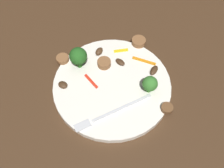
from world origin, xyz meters
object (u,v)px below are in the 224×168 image
Objects in this scene: sausage_slice_0 at (63,59)px; pepper_strip_2 at (144,61)px; sausage_slice_2 at (139,42)px; mushroom_3 at (120,62)px; mushroom_0 at (99,51)px; sausage_slice_3 at (167,108)px; mushroom_1 at (63,85)px; pepper_strip_1 at (91,81)px; pepper_strip_0 at (121,51)px; fork at (107,114)px; broccoli_floret_0 at (78,56)px; sausage_slice_1 at (105,63)px; broccoli_floret_1 at (150,84)px; plate at (112,86)px; mushroom_2 at (154,70)px.

pepper_strip_2 is at bearing 159.65° from sausage_slice_0.
mushroom_3 is at bearing 33.90° from sausage_slice_2.
mushroom_3 is 0.45× the size of pepper_strip_2.
sausage_slice_3 is at bearing 114.68° from mushroom_0.
mushroom_1 is 0.50× the size of pepper_strip_1.
mushroom_0 reaches higher than pepper_strip_0.
sausage_slice_0 is at bearing -80.04° from fork.
pepper_strip_0 is (-0.11, -0.01, -0.04)m from broccoli_floret_0.
mushroom_1 is at bearing 13.54° from sausage_slice_1.
broccoli_floret_0 is at bearing 5.73° from pepper_strip_0.
broccoli_floret_1 reaches higher than sausage_slice_0.
fork is 6.77× the size of mushroom_3.
mushroom_0 is 0.06m from mushroom_3.
mushroom_1 reaches higher than plate.
mushroom_2 reaches higher than pepper_strip_1.
sausage_slice_2 reaches higher than mushroom_3.
pepper_strip_0 is (-0.05, -0.03, -0.01)m from sausage_slice_1.
fork is 3.02× the size of pepper_strip_2.
broccoli_floret_0 reaches higher than pepper_strip_1.
pepper_strip_2 is at bearing -148.40° from fork.
mushroom_3 is at bearing 156.91° from sausage_slice_0.
pepper_strip_1 is (0.01, -0.09, 0.00)m from fork.
sausage_slice_3 is (-0.02, 0.06, -0.02)m from broccoli_floret_1.
broccoli_floret_0 is (0.06, -0.07, 0.05)m from plate.
mushroom_3 is at bearing 168.02° from sausage_slice_1.
fork is at bearing 73.75° from sausage_slice_1.
sausage_slice_2 is at bearing -163.42° from mushroom_1.
pepper_strip_0 is 0.12m from pepper_strip_1.
pepper_strip_2 is (-0.10, -0.04, 0.01)m from plate.
sausage_slice_3 is (-0.09, 0.10, 0.01)m from plate.
sausage_slice_0 reaches higher than pepper_strip_1.
mushroom_1 is 0.86× the size of mushroom_3.
pepper_strip_1 is (-0.06, 0.01, -0.00)m from mushroom_1.
pepper_strip_2 is at bearing -106.01° from broccoli_floret_1.
broccoli_floret_1 is 1.53× the size of sausage_slice_0.
broccoli_floret_0 is (0.02, -0.15, 0.04)m from fork.
pepper_strip_2 is (-0.06, 0.01, -0.00)m from mushroom_3.
plate is at bearing 153.41° from pepper_strip_1.
pepper_strip_1 is 0.78× the size of pepper_strip_2.
mushroom_3 reaches higher than plate.
sausage_slice_2 is 0.99× the size of pepper_strip_0.
mushroom_0 is (0.07, -0.14, -0.02)m from broccoli_floret_1.
broccoli_floret_1 reaches higher than pepper_strip_1.
broccoli_floret_0 is 2.38× the size of mushroom_0.
mushroom_0 is at bearing -1.26° from sausage_slice_2.
mushroom_0 is at bearing -109.59° from fork.
sausage_slice_0 is 0.52× the size of pepper_strip_2.
pepper_strip_2 is (-0.13, -0.11, 0.00)m from fork.
plate is 0.14m from sausage_slice_3.
broccoli_floret_0 reaches higher than pepper_strip_2.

